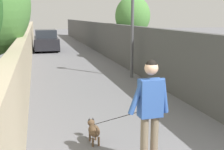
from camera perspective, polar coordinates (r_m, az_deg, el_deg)
ground_plane at (r=17.28m, az=-8.17°, el=3.17°), size 80.00×80.00×0.00m
wall_left at (r=15.08m, az=-16.46°, el=5.07°), size 48.00×0.30×1.82m
fence_right at (r=15.67m, az=1.37°, el=6.24°), size 48.00×0.30×2.08m
tree_right_far at (r=16.89m, az=4.13°, el=11.57°), size 2.02×2.02×3.67m
lamp_post at (r=11.77m, az=4.12°, el=13.24°), size 0.36×0.36×4.14m
person_skateboarder at (r=4.69m, az=7.63°, el=-5.85°), size 0.23×0.71×1.77m
dog at (r=5.88m, az=-3.62°, el=-10.83°), size 1.53×0.82×1.06m
car_near at (r=22.02m, az=-12.99°, el=6.67°), size 4.11×1.80×1.54m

